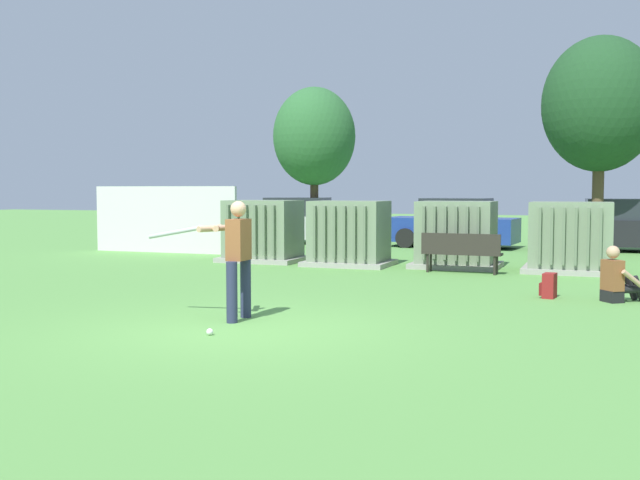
{
  "coord_description": "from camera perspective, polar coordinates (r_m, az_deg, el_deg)",
  "views": [
    {
      "loc": [
        4.58,
        -9.17,
        1.91
      ],
      "look_at": [
        -0.14,
        3.5,
        1.0
      ],
      "focal_mm": 42.36,
      "sensor_mm": 36.0,
      "label": 1
    }
  ],
  "objects": [
    {
      "name": "transformer_east",
      "position": [
        18.27,
        18.43,
        0.13
      ],
      "size": [
        2.1,
        1.7,
        1.62
      ],
      "color": "#9E9B93",
      "rests_on": "ground"
    },
    {
      "name": "tree_left",
      "position": [
        26.14,
        -0.44,
        7.8
      ],
      "size": [
        2.83,
        2.83,
        5.41
      ],
      "color": "#4C3828",
      "rests_on": "ground"
    },
    {
      "name": "transformer_west",
      "position": [
        20.04,
        -4.32,
        0.63
      ],
      "size": [
        2.1,
        1.7,
        1.62
      ],
      "color": "#9E9B93",
      "rests_on": "ground"
    },
    {
      "name": "transformer_mid_west",
      "position": [
        18.93,
        2.22,
        0.45
      ],
      "size": [
        2.1,
        1.7,
        1.62
      ],
      "color": "#9E9B93",
      "rests_on": "ground"
    },
    {
      "name": "ground_plane",
      "position": [
        10.43,
        -6.06,
        -6.73
      ],
      "size": [
        96.0,
        96.0,
        0.0
      ],
      "primitive_type": "plane",
      "color": "#5B9947"
    },
    {
      "name": "sports_ball",
      "position": [
        10.05,
        -8.33,
        -6.88
      ],
      "size": [
        0.09,
        0.09,
        0.09
      ],
      "primitive_type": "sphere",
      "color": "white",
      "rests_on": "ground"
    },
    {
      "name": "transformer_mid_east",
      "position": [
        18.7,
        10.26,
        0.35
      ],
      "size": [
        2.1,
        1.7,
        1.62
      ],
      "color": "#9E9B93",
      "rests_on": "ground"
    },
    {
      "name": "park_bench",
      "position": [
        17.4,
        10.62,
        -0.75
      ],
      "size": [
        1.82,
        0.49,
        0.92
      ],
      "color": "#2D2823",
      "rests_on": "ground"
    },
    {
      "name": "parked_car_leftmost",
      "position": [
        26.72,
        -1.92,
        1.37
      ],
      "size": [
        4.38,
        2.32,
        1.62
      ],
      "color": "#B2B2B7",
      "rests_on": "ground"
    },
    {
      "name": "batter",
      "position": [
        11.06,
        -6.44,
        -1.02
      ],
      "size": [
        1.61,
        0.72,
        1.74
      ],
      "color": "#282D4C",
      "rests_on": "ground"
    },
    {
      "name": "fence_panel",
      "position": [
        23.24,
        -11.66,
        1.53
      ],
      "size": [
        4.8,
        0.12,
        2.0
      ],
      "primitive_type": "cube",
      "color": "silver",
      "rests_on": "ground"
    },
    {
      "name": "tree_center_left",
      "position": [
        24.07,
        20.4,
        9.56
      ],
      "size": [
        3.36,
        3.36,
        6.42
      ],
      "color": "brown",
      "rests_on": "ground"
    },
    {
      "name": "parked_car_left_of_center",
      "position": [
        25.2,
        10.0,
        1.16
      ],
      "size": [
        4.33,
        2.19,
        1.62
      ],
      "color": "navy",
      "rests_on": "ground"
    },
    {
      "name": "backpack",
      "position": [
        13.87,
        16.9,
        -3.34
      ],
      "size": [
        0.3,
        0.35,
        0.44
      ],
      "color": "maroon",
      "rests_on": "ground"
    },
    {
      "name": "seated_spectator",
      "position": [
        13.76,
        21.55,
        -2.82
      ],
      "size": [
        0.77,
        0.69,
        0.96
      ],
      "color": "black",
      "rests_on": "ground"
    },
    {
      "name": "parked_car_right_of_center",
      "position": [
        25.01,
        21.59,
        0.93
      ],
      "size": [
        4.31,
        2.15,
        1.62
      ],
      "color": "black",
      "rests_on": "ground"
    }
  ]
}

